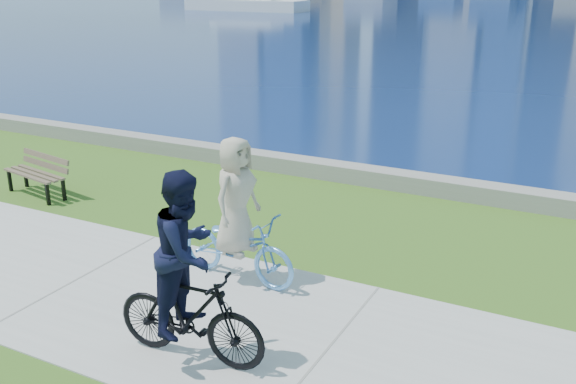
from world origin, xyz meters
name	(u,v)px	position (x,y,z in m)	size (l,w,h in m)	color
ground	(79,279)	(0.00, 0.00, 0.00)	(320.00, 320.00, 0.00)	#325A17
concrete_path	(79,279)	(0.00, 0.00, 0.01)	(80.00, 3.50, 0.02)	#ACABA7
seawall	(279,163)	(0.00, 6.20, 0.17)	(90.00, 0.50, 0.35)	gray
bay_water	(564,13)	(0.00, 72.00, 0.00)	(320.00, 131.00, 0.01)	#0C2152
ferry_near	(246,3)	(-33.46, 60.44, 0.82)	(14.56, 4.16, 1.98)	white
park_bench	(38,171)	(-3.47, 2.48, 0.49)	(1.63, 0.82, 0.81)	black
cyclist_woman	(237,228)	(2.07, 1.08, 0.81)	(0.86, 2.00, 2.13)	#60A5EA
cyclist_man	(188,284)	(2.68, -0.92, 0.98)	(0.76, 1.91, 2.28)	black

